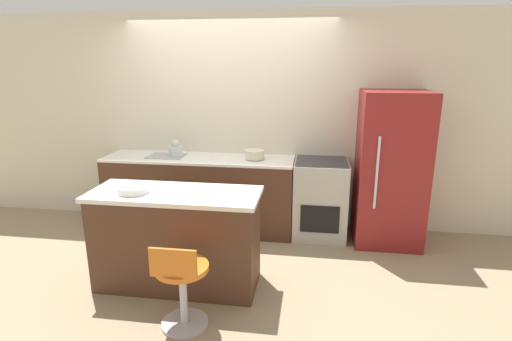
% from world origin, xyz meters
% --- Properties ---
extents(ground_plane, '(14.00, 14.00, 0.00)m').
position_xyz_m(ground_plane, '(0.00, 0.00, 0.00)').
color(ground_plane, '#998466').
extents(wall_back, '(8.00, 0.06, 2.60)m').
position_xyz_m(wall_back, '(0.00, 0.64, 1.30)').
color(wall_back, beige).
rests_on(wall_back, ground_plane).
extents(back_counter, '(2.29, 0.59, 0.92)m').
position_xyz_m(back_counter, '(-0.34, 0.31, 0.46)').
color(back_counter, '#4C2D1E').
rests_on(back_counter, ground_plane).
extents(kitchen_island, '(1.52, 0.60, 0.91)m').
position_xyz_m(kitchen_island, '(-0.19, -0.98, 0.46)').
color(kitchen_island, '#4C2D1E').
rests_on(kitchen_island, ground_plane).
extents(oven_range, '(0.62, 0.60, 0.92)m').
position_xyz_m(oven_range, '(1.12, 0.31, 0.46)').
color(oven_range, '#B7B2A8').
rests_on(oven_range, ground_plane).
extents(refrigerator, '(0.73, 0.69, 1.73)m').
position_xyz_m(refrigerator, '(1.88, 0.27, 0.86)').
color(refrigerator, maroon).
rests_on(refrigerator, ground_plane).
extents(stool_chair, '(0.42, 0.42, 0.75)m').
position_xyz_m(stool_chair, '(0.06, -1.59, 0.37)').
color(stool_chair, '#B7B7BC').
rests_on(stool_chair, ground_plane).
extents(kettle, '(0.17, 0.17, 0.20)m').
position_xyz_m(kettle, '(-0.63, 0.32, 0.99)').
color(kettle, silver).
rests_on(kettle, back_counter).
extents(mixing_bowl, '(0.23, 0.23, 0.10)m').
position_xyz_m(mixing_bowl, '(0.34, 0.32, 0.97)').
color(mixing_bowl, beige).
rests_on(mixing_bowl, back_counter).
extents(fruit_bowl, '(0.27, 0.27, 0.06)m').
position_xyz_m(fruit_bowl, '(-0.54, -1.05, 0.94)').
color(fruit_bowl, white).
rests_on(fruit_bowl, kitchen_island).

